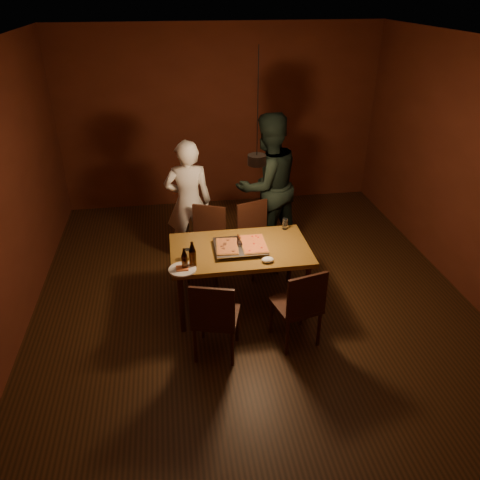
{
  "coord_description": "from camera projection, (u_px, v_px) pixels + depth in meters",
  "views": [
    {
      "loc": [
        -0.84,
        -4.3,
        3.27
      ],
      "look_at": [
        -0.16,
        0.03,
        0.85
      ],
      "focal_mm": 35.0,
      "sensor_mm": 36.0,
      "label": 1
    }
  ],
  "objects": [
    {
      "name": "pendant_lamp",
      "position": [
        257.0,
        159.0,
        4.57
      ],
      "size": [
        0.18,
        0.18,
        1.1
      ],
      "color": "black",
      "rests_on": "ceiling"
    },
    {
      "name": "water_glass_left",
      "position": [
        187.0,
        254.0,
        4.85
      ],
      "size": [
        0.07,
        0.07,
        0.11
      ],
      "primitive_type": "cylinder",
      "color": "silver",
      "rests_on": "dining_table"
    },
    {
      "name": "room_shell",
      "position": [
        256.0,
        193.0,
        4.74
      ],
      "size": [
        6.0,
        6.0,
        6.0
      ],
      "color": "#3C2210",
      "rests_on": "ground"
    },
    {
      "name": "plate_slice",
      "position": [
        182.0,
        269.0,
        4.67
      ],
      "size": [
        0.28,
        0.28,
        0.03
      ],
      "color": "white",
      "rests_on": "dining_table"
    },
    {
      "name": "diner_white",
      "position": [
        188.0,
        202.0,
        5.96
      ],
      "size": [
        0.6,
        0.39,
        1.63
      ],
      "primitive_type": "imported",
      "rotation": [
        0.0,
        0.0,
        3.14
      ],
      "color": "white",
      "rests_on": "floor"
    },
    {
      "name": "water_glass_right",
      "position": [
        285.0,
        224.0,
        5.42
      ],
      "size": [
        0.06,
        0.06,
        0.13
      ],
      "primitive_type": "cylinder",
      "color": "silver",
      "rests_on": "dining_table"
    },
    {
      "name": "pizza_cheese",
      "position": [
        254.0,
        244.0,
        5.03
      ],
      "size": [
        0.27,
        0.42,
        0.02
      ],
      "primitive_type": "cube",
      "rotation": [
        0.0,
        0.0,
        -0.01
      ],
      "color": "gold",
      "rests_on": "pizza_tray"
    },
    {
      "name": "diner_dark",
      "position": [
        267.0,
        185.0,
        6.11
      ],
      "size": [
        1.13,
        1.03,
        1.89
      ],
      "primitive_type": "imported",
      "rotation": [
        0.0,
        0.0,
        3.56
      ],
      "color": "black",
      "rests_on": "floor"
    },
    {
      "name": "napkin",
      "position": [
        268.0,
        260.0,
        4.8
      ],
      "size": [
        0.13,
        0.1,
        0.05
      ],
      "primitive_type": "ellipsoid",
      "color": "white",
      "rests_on": "dining_table"
    },
    {
      "name": "pizza_tray",
      "position": [
        240.0,
        247.0,
        5.03
      ],
      "size": [
        0.59,
        0.49,
        0.05
      ],
      "primitive_type": "cube",
      "rotation": [
        0.0,
        0.0,
        -0.08
      ],
      "color": "silver",
      "rests_on": "dining_table"
    },
    {
      "name": "chair_near_left",
      "position": [
        214.0,
        313.0,
        4.4
      ],
      "size": [
        0.52,
        0.52,
        0.49
      ],
      "rotation": [
        0.0,
        0.0,
        -0.28
      ],
      "color": "#38190F",
      "rests_on": "floor"
    },
    {
      "name": "beer_bottle_a",
      "position": [
        184.0,
        259.0,
        4.63
      ],
      "size": [
        0.06,
        0.06,
        0.24
      ],
      "color": "black",
      "rests_on": "dining_table"
    },
    {
      "name": "chair_far_left",
      "position": [
        207.0,
        236.0,
        5.76
      ],
      "size": [
        0.55,
        0.55,
        0.49
      ],
      "rotation": [
        0.0,
        0.0,
        2.75
      ],
      "color": "#38190F",
      "rests_on": "floor"
    },
    {
      "name": "pizza_meat",
      "position": [
        227.0,
        246.0,
        4.98
      ],
      "size": [
        0.26,
        0.38,
        0.02
      ],
      "primitive_type": "cube",
      "rotation": [
        0.0,
        0.0,
        -0.08
      ],
      "color": "maroon",
      "rests_on": "pizza_tray"
    },
    {
      "name": "chair_far_right",
      "position": [
        256.0,
        231.0,
        5.87
      ],
      "size": [
        0.53,
        0.53,
        0.49
      ],
      "rotation": [
        0.0,
        0.0,
        3.46
      ],
      "color": "#38190F",
      "rests_on": "floor"
    },
    {
      "name": "beer_bottle_b",
      "position": [
        192.0,
        254.0,
        4.67
      ],
      "size": [
        0.07,
        0.07,
        0.28
      ],
      "color": "black",
      "rests_on": "dining_table"
    },
    {
      "name": "dining_table",
      "position": [
        240.0,
        254.0,
        5.1
      ],
      "size": [
        1.5,
        0.9,
        0.75
      ],
      "color": "brown",
      "rests_on": "floor"
    },
    {
      "name": "spatula",
      "position": [
        241.0,
        243.0,
        5.03
      ],
      "size": [
        0.09,
        0.24,
        0.04
      ],
      "primitive_type": null,
      "rotation": [
        0.0,
        0.0,
        -0.01
      ],
      "color": "silver",
      "rests_on": "pizza_tray"
    },
    {
      "name": "chair_near_right",
      "position": [
        301.0,
        301.0,
        4.57
      ],
      "size": [
        0.51,
        0.51,
        0.49
      ],
      "rotation": [
        0.0,
        0.0,
        0.24
      ],
      "color": "#38190F",
      "rests_on": "floor"
    }
  ]
}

